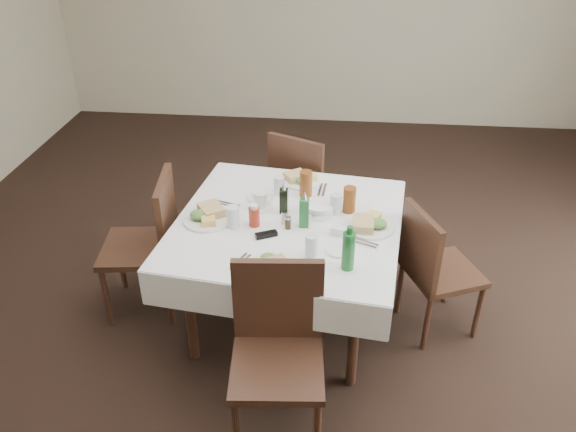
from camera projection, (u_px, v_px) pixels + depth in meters
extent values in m
plane|color=black|center=(294.00, 312.00, 3.82)|extent=(7.00, 7.00, 0.00)
cylinder|color=black|center=(190.00, 311.00, 3.29)|extent=(0.06, 0.06, 0.72)
cylinder|color=black|center=(238.00, 225.00, 4.09)|extent=(0.06, 0.06, 0.72)
cylinder|color=black|center=(354.00, 337.00, 3.11)|extent=(0.06, 0.06, 0.72)
cylinder|color=black|center=(371.00, 241.00, 3.91)|extent=(0.06, 0.06, 0.72)
cube|color=black|center=(288.00, 224.00, 3.40)|extent=(1.34, 1.34, 0.03)
cube|color=white|center=(288.00, 221.00, 3.39)|extent=(1.48, 1.48, 0.01)
cube|color=white|center=(308.00, 186.00, 4.00)|extent=(1.32, 0.17, 0.22)
cube|color=white|center=(260.00, 306.00, 2.90)|extent=(1.32, 0.17, 0.22)
cube|color=white|center=(397.00, 250.00, 3.32)|extent=(0.17, 1.32, 0.22)
cube|color=white|center=(187.00, 224.00, 3.57)|extent=(0.17, 1.32, 0.22)
cube|color=black|center=(308.00, 187.00, 4.38)|extent=(0.59, 0.59, 0.04)
cube|color=black|center=(295.00, 169.00, 4.11)|extent=(0.42, 0.22, 0.49)
cylinder|color=black|center=(339.00, 208.00, 4.56)|extent=(0.04, 0.04, 0.46)
cylinder|color=black|center=(317.00, 230.00, 4.28)|extent=(0.04, 0.04, 0.46)
cylinder|color=black|center=(298.00, 196.00, 4.73)|extent=(0.04, 0.04, 0.46)
cylinder|color=black|center=(274.00, 216.00, 4.44)|extent=(0.04, 0.04, 0.46)
cube|color=black|center=(277.00, 367.00, 2.77)|extent=(0.49, 0.49, 0.04)
cube|color=black|center=(278.00, 301.00, 2.82)|extent=(0.46, 0.08, 0.50)
cylinder|color=black|center=(236.00, 431.00, 2.73)|extent=(0.04, 0.04, 0.47)
cylinder|color=black|center=(243.00, 370.00, 3.07)|extent=(0.04, 0.04, 0.47)
cylinder|color=black|center=(317.00, 432.00, 2.73)|extent=(0.04, 0.04, 0.47)
cylinder|color=black|center=(315.00, 371.00, 3.06)|extent=(0.04, 0.04, 0.47)
cube|color=black|center=(443.00, 272.00, 3.50)|extent=(0.55, 0.55, 0.04)
cube|color=black|center=(420.00, 247.00, 3.33)|extent=(0.20, 0.40, 0.46)
cylinder|color=black|center=(478.00, 311.00, 3.51)|extent=(0.03, 0.03, 0.43)
cylinder|color=black|center=(427.00, 322.00, 3.42)|extent=(0.03, 0.03, 0.43)
cylinder|color=black|center=(448.00, 277.00, 3.80)|extent=(0.03, 0.03, 0.43)
cylinder|color=black|center=(400.00, 287.00, 3.71)|extent=(0.03, 0.03, 0.43)
cube|color=black|center=(139.00, 248.00, 3.64)|extent=(0.51, 0.51, 0.04)
cube|color=black|center=(167.00, 215.00, 3.52)|extent=(0.10, 0.46, 0.50)
cylinder|color=black|center=(121.00, 260.00, 3.93)|extent=(0.04, 0.04, 0.47)
cylinder|color=black|center=(177.00, 259.00, 3.94)|extent=(0.04, 0.04, 0.47)
cylinder|color=black|center=(106.00, 297.00, 3.59)|extent=(0.04, 0.04, 0.47)
cylinder|color=black|center=(169.00, 296.00, 3.60)|extent=(0.04, 0.04, 0.47)
cylinder|color=white|center=(302.00, 181.00, 3.81)|extent=(0.27, 0.27, 0.01)
cube|color=tan|center=(296.00, 176.00, 3.80)|extent=(0.18, 0.17, 0.05)
cube|color=gold|center=(309.00, 177.00, 3.80)|extent=(0.11, 0.09, 0.04)
ellipsoid|color=#2F6D22|center=(303.00, 180.00, 3.75)|extent=(0.10, 0.09, 0.05)
cylinder|color=white|center=(269.00, 266.00, 2.98)|extent=(0.24, 0.24, 0.01)
cube|color=tan|center=(275.00, 264.00, 2.96)|extent=(0.16, 0.15, 0.04)
cube|color=gold|center=(260.00, 263.00, 2.97)|extent=(0.09, 0.08, 0.03)
ellipsoid|color=#2F6D22|center=(268.00, 258.00, 3.00)|extent=(0.09, 0.08, 0.04)
cylinder|color=white|center=(369.00, 226.00, 3.32)|extent=(0.30, 0.30, 0.02)
cube|color=tan|center=(363.00, 224.00, 3.28)|extent=(0.13, 0.16, 0.05)
cube|color=gold|center=(373.00, 217.00, 3.35)|extent=(0.11, 0.12, 0.04)
ellipsoid|color=#2F6D22|center=(377.00, 223.00, 3.28)|extent=(0.11, 0.10, 0.05)
cylinder|color=white|center=(208.00, 219.00, 3.39)|extent=(0.31, 0.31, 0.02)
cube|color=tan|center=(211.00, 210.00, 3.41)|extent=(0.19, 0.20, 0.05)
cube|color=gold|center=(208.00, 220.00, 3.32)|extent=(0.10, 0.12, 0.04)
ellipsoid|color=#2F6D22|center=(199.00, 215.00, 3.36)|extent=(0.11, 0.10, 0.05)
cylinder|color=white|center=(259.00, 198.00, 3.61)|extent=(0.15, 0.15, 0.01)
cylinder|color=white|center=(339.00, 250.00, 3.11)|extent=(0.15, 0.15, 0.01)
cylinder|color=silver|center=(279.00, 185.00, 3.63)|extent=(0.07, 0.07, 0.12)
cylinder|color=silver|center=(312.00, 246.00, 3.04)|extent=(0.07, 0.07, 0.13)
cylinder|color=silver|center=(336.00, 204.00, 3.42)|extent=(0.07, 0.07, 0.13)
cylinder|color=silver|center=(233.00, 217.00, 3.29)|extent=(0.07, 0.07, 0.14)
cylinder|color=brown|center=(306.00, 184.00, 3.61)|extent=(0.08, 0.08, 0.17)
cylinder|color=brown|center=(349.00, 200.00, 3.44)|extent=(0.08, 0.08, 0.16)
cylinder|color=silver|center=(320.00, 211.00, 3.45)|extent=(0.19, 0.19, 0.04)
cylinder|color=white|center=(320.00, 207.00, 3.43)|extent=(0.17, 0.17, 0.04)
cube|color=black|center=(284.00, 201.00, 3.42)|extent=(0.05, 0.05, 0.16)
cone|color=silver|center=(284.00, 186.00, 3.37)|extent=(0.03, 0.03, 0.04)
cube|color=#1E672C|center=(304.00, 213.00, 3.29)|extent=(0.06, 0.06, 0.18)
cone|color=silver|center=(305.00, 195.00, 3.23)|extent=(0.03, 0.03, 0.05)
cylinder|color=#B02E1D|center=(254.00, 217.00, 3.31)|extent=(0.06, 0.06, 0.12)
cylinder|color=white|center=(254.00, 206.00, 3.27)|extent=(0.05, 0.05, 0.02)
cylinder|color=white|center=(284.00, 218.00, 3.34)|extent=(0.03, 0.03, 0.07)
cylinder|color=silver|center=(284.00, 213.00, 3.32)|extent=(0.03, 0.03, 0.01)
cylinder|color=#3C271A|center=(288.00, 224.00, 3.29)|extent=(0.03, 0.03, 0.07)
cylinder|color=silver|center=(288.00, 218.00, 3.27)|extent=(0.03, 0.03, 0.01)
cylinder|color=white|center=(261.00, 207.00, 3.51)|extent=(0.15, 0.15, 0.01)
cylinder|color=white|center=(261.00, 199.00, 3.49)|extent=(0.09, 0.09, 0.10)
cylinder|color=black|center=(261.00, 194.00, 3.47)|extent=(0.08, 0.08, 0.01)
torus|color=white|center=(269.00, 197.00, 3.51)|extent=(0.06, 0.04, 0.06)
cube|color=black|center=(266.00, 235.00, 3.23)|extent=(0.13, 0.09, 0.03)
cylinder|color=#1E672C|center=(348.00, 251.00, 2.92)|extent=(0.07, 0.07, 0.22)
cylinder|color=#1E672C|center=(350.00, 230.00, 2.85)|extent=(0.03, 0.03, 0.04)
cube|color=white|center=(339.00, 231.00, 3.24)|extent=(0.11, 0.07, 0.05)
cube|color=pink|center=(340.00, 230.00, 3.24)|extent=(0.08, 0.05, 0.02)
cube|color=silver|center=(320.00, 190.00, 3.71)|extent=(0.03, 0.18, 0.01)
cube|color=silver|center=(324.00, 190.00, 3.70)|extent=(0.03, 0.18, 0.01)
cube|color=silver|center=(242.00, 263.00, 3.01)|extent=(0.08, 0.16, 0.01)
cube|color=silver|center=(238.00, 261.00, 3.02)|extent=(0.08, 0.16, 0.01)
cube|color=silver|center=(361.00, 244.00, 3.17)|extent=(0.18, 0.09, 0.01)
cube|color=silver|center=(363.00, 241.00, 3.19)|extent=(0.18, 0.09, 0.01)
cube|color=silver|center=(228.00, 203.00, 3.55)|extent=(0.18, 0.07, 0.01)
cube|color=silver|center=(225.00, 205.00, 3.53)|extent=(0.18, 0.07, 0.01)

